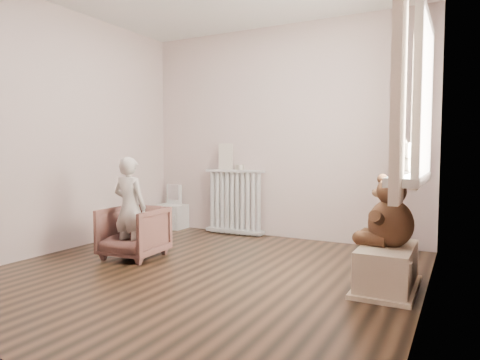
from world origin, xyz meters
The scene contains 17 objects.
floor centered at (0.00, 0.00, 0.00)m, with size 3.60×3.60×0.01m, color black.
back_wall centered at (0.00, 1.80, 1.30)m, with size 3.60×0.02×2.60m, color beige.
left_wall centered at (-1.80, 0.00, 1.30)m, with size 0.02×3.60×2.60m, color beige.
right_wall centered at (1.80, 0.00, 1.30)m, with size 0.02×3.60×2.60m, color beige.
window centered at (1.76, 0.30, 1.45)m, with size 0.03×0.90×1.10m, color white.
window_sill centered at (1.67, 0.30, 0.87)m, with size 0.22×1.10×0.06m, color silver.
curtain_left centered at (1.65, -0.27, 1.39)m, with size 0.06×0.26×1.30m, color beige.
curtain_right centered at (1.65, 0.87, 1.39)m, with size 0.06×0.26×1.30m, color beige.
radiator centered at (-0.57, 1.68, 0.39)m, with size 0.79×0.15×0.83m, color silver.
paper_doll centered at (-0.71, 1.68, 1.00)m, with size 0.20×0.02×0.34m, color beige.
tin_a centered at (-0.50, 1.68, 0.87)m, with size 0.11×0.11×0.07m, color #A59E8C.
toy_vanity centered at (-1.55, 1.65, 0.28)m, with size 0.38×0.27×0.60m, color silver.
armchair centered at (-0.89, 0.14, 0.26)m, with size 0.55×0.57×0.52m, color brown.
child centered at (-0.89, 0.09, 0.52)m, with size 0.36×0.24×1.00m, color beige.
toy_bench centered at (1.52, 0.31, 0.20)m, with size 0.38×0.73×0.34m, color beige.
teddy_bear centered at (1.54, 0.32, 0.67)m, with size 0.45×0.34×0.55m, color #341D11, non-canonical shape.
plush_cat centered at (1.66, 0.46, 1.00)m, with size 0.18×0.29×0.25m, color slate, non-canonical shape.
Camera 1 is at (2.03, -3.12, 1.08)m, focal length 32.00 mm.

